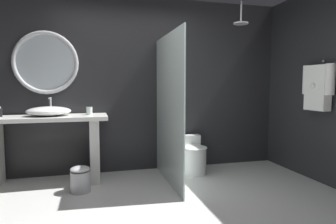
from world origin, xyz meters
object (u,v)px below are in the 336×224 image
Objects in this scene: vessel_sink at (49,111)px; tumbler_cup at (89,111)px; soap_dispenser at (0,112)px; hanging_bathrobe at (318,85)px; waste_bin at (80,179)px; round_wall_mirror at (46,63)px; toilet at (192,156)px; rain_shower_head at (241,21)px.

tumbler_cup is at bearing 4.35° from vessel_sink.
soap_dispenser is 0.20× the size of hanging_bathrobe.
hanging_bathrobe reaches higher than vessel_sink.
waste_bin is at bearing -103.54° from tumbler_cup.
round_wall_mirror reaches higher than toilet.
toilet is (2.03, -0.30, -1.36)m from round_wall_mirror.
vessel_sink reaches higher than waste_bin.
waste_bin is at bearing -58.65° from round_wall_mirror.
tumbler_cup is 1.10m from soap_dispenser.
soap_dispenser is at bearing 175.91° from rain_shower_head.
tumbler_cup is 0.16× the size of hanging_bathrobe.
vessel_sink is 1.01m from waste_bin.
toilet is 1.65m from waste_bin.
vessel_sink is at bearing -2.78° from soap_dispenser.
vessel_sink is at bearing -79.20° from round_wall_mirror.
waste_bin is at bearing -26.84° from soap_dispenser.
round_wall_mirror reaches higher than hanging_bathrobe.
tumbler_cup is 0.80× the size of soap_dispenser.
toilet is 1.70× the size of waste_bin.
vessel_sink is 0.85× the size of hanging_bathrobe.
vessel_sink is 1.73× the size of rain_shower_head.
round_wall_mirror is (0.54, 0.23, 0.65)m from soap_dispenser.
vessel_sink is 0.70m from round_wall_mirror.
round_wall_mirror is at bearing 161.48° from hanging_bathrobe.
round_wall_mirror is 2.71× the size of waste_bin.
hanging_bathrobe is at bearing -8.12° from waste_bin.
rain_shower_head is (3.23, -0.23, 1.26)m from soap_dispenser.
soap_dispenser is (-0.59, 0.03, -0.00)m from vessel_sink.
toilet is (-0.66, 0.16, -1.97)m from rain_shower_head.
hanging_bathrobe is 1.96m from toilet.
round_wall_mirror is 1.32× the size of hanging_bathrobe.
rain_shower_head is 1.37m from hanging_bathrobe.
rain_shower_head is (2.65, -0.20, 1.25)m from vessel_sink.
toilet is (1.47, -0.08, -0.71)m from tumbler_cup.
toilet is (2.57, -0.07, -0.71)m from soap_dispenser.
hanging_bathrobe is at bearing -17.97° from tumbler_cup.
rain_shower_head is (2.70, -0.46, 0.60)m from round_wall_mirror.
hanging_bathrobe is at bearing -31.10° from toilet.
rain_shower_head reaches higher than toilet.
rain_shower_head is 1.01× the size of waste_bin.
round_wall_mirror is (-0.56, 0.22, 0.66)m from tumbler_cup.
soap_dispenser is at bearing -156.81° from round_wall_mirror.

